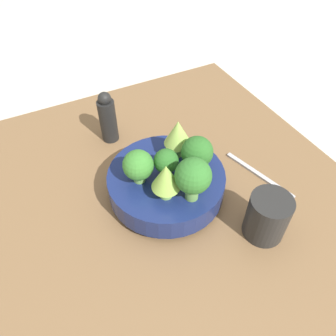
{
  "coord_description": "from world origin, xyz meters",
  "views": [
    {
      "loc": [
        -0.4,
        0.2,
        0.6
      ],
      "look_at": [
        -0.0,
        -0.0,
        0.13
      ],
      "focal_mm": 35.0,
      "sensor_mm": 36.0,
      "label": 1
    }
  ],
  "objects_px": {
    "fork": "(259,175)",
    "cup": "(267,217)",
    "bowl": "(168,183)",
    "pepper_mill": "(108,118)"
  },
  "relations": [
    {
      "from": "fork",
      "to": "cup",
      "type": "bearing_deg",
      "value": 144.19
    },
    {
      "from": "bowl",
      "to": "cup",
      "type": "height_order",
      "value": "cup"
    },
    {
      "from": "bowl",
      "to": "cup",
      "type": "relative_size",
      "value": 2.52
    },
    {
      "from": "cup",
      "to": "fork",
      "type": "distance_m",
      "value": 0.16
    },
    {
      "from": "bowl",
      "to": "pepper_mill",
      "type": "height_order",
      "value": "pepper_mill"
    },
    {
      "from": "pepper_mill",
      "to": "cup",
      "type": "bearing_deg",
      "value": -157.16
    },
    {
      "from": "fork",
      "to": "pepper_mill",
      "type": "bearing_deg",
      "value": 42.59
    },
    {
      "from": "fork",
      "to": "bowl",
      "type": "bearing_deg",
      "value": 77.9
    },
    {
      "from": "cup",
      "to": "pepper_mill",
      "type": "xyz_separation_m",
      "value": [
        0.4,
        0.17,
        0.02
      ]
    },
    {
      "from": "bowl",
      "to": "cup",
      "type": "xyz_separation_m",
      "value": [
        -0.17,
        -0.12,
        0.01
      ]
    }
  ]
}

